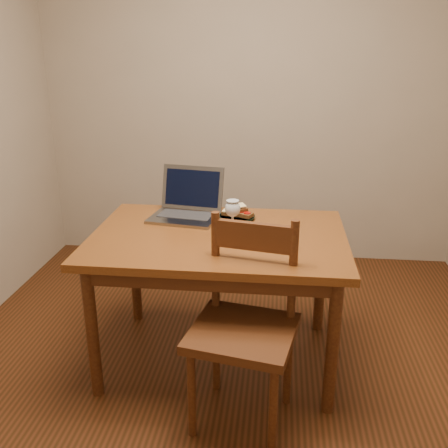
# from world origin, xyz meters

# --- Properties ---
(floor) EXTENTS (3.20, 3.20, 0.02)m
(floor) POSITION_xyz_m (0.00, 0.00, -0.01)
(floor) COLOR black
(floor) RESTS_ON ground
(back_wall) EXTENTS (3.20, 0.02, 2.60)m
(back_wall) POSITION_xyz_m (0.00, 1.61, 1.30)
(back_wall) COLOR gray
(back_wall) RESTS_ON floor
(front_wall) EXTENTS (3.20, 0.02, 2.60)m
(front_wall) POSITION_xyz_m (0.00, -1.61, 1.30)
(front_wall) COLOR gray
(front_wall) RESTS_ON floor
(table) EXTENTS (1.30, 0.90, 0.74)m
(table) POSITION_xyz_m (-0.07, 0.10, 0.65)
(table) COLOR #47250B
(table) RESTS_ON floor
(chair) EXTENTS (0.52, 0.51, 0.48)m
(chair) POSITION_xyz_m (0.10, -0.34, 0.52)
(chair) COLOR #35160B
(chair) RESTS_ON floor
(plate) EXTENTS (0.20, 0.20, 0.02)m
(plate) POSITION_xyz_m (0.01, 0.36, 0.75)
(plate) COLOR black
(plate) RESTS_ON table
(sandwich_cheese) EXTENTS (0.11, 0.08, 0.03)m
(sandwich_cheese) POSITION_xyz_m (-0.03, 0.37, 0.77)
(sandwich_cheese) COLOR #381E0C
(sandwich_cheese) RESTS_ON plate
(sandwich_tomato) EXTENTS (0.11, 0.10, 0.03)m
(sandwich_tomato) POSITION_xyz_m (0.05, 0.35, 0.77)
(sandwich_tomato) COLOR #381E0C
(sandwich_tomato) RESTS_ON plate
(sandwich_top) EXTENTS (0.12, 0.11, 0.03)m
(sandwich_top) POSITION_xyz_m (0.01, 0.36, 0.80)
(sandwich_top) COLOR #381E0C
(sandwich_top) RESTS_ON plate
(milk_glass) EXTENTS (0.08, 0.08, 0.16)m
(milk_glass) POSITION_xyz_m (-0.00, 0.20, 0.82)
(milk_glass) COLOR white
(milk_glass) RESTS_ON table
(laptop) EXTENTS (0.41, 0.38, 0.26)m
(laptop) POSITION_xyz_m (-0.27, 0.38, 0.81)
(laptop) COLOR slate
(laptop) RESTS_ON table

